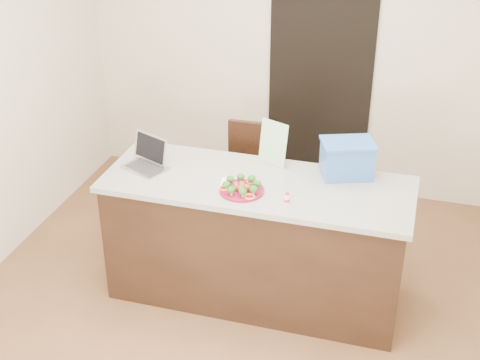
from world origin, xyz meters
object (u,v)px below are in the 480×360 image
(napkin, at_px, (233,184))
(laptop, at_px, (148,158))
(chair, at_px, (251,177))
(plate, at_px, (242,190))
(island, at_px, (256,240))
(yogurt_bottle, at_px, (287,199))
(blue_box, at_px, (347,159))

(napkin, xyz_separation_m, laptop, (-0.64, 0.09, 0.05))
(napkin, xyz_separation_m, chair, (-0.09, 0.79, -0.37))
(plate, bearing_deg, chair, 101.15)
(island, height_order, laptop, laptop)
(napkin, height_order, yogurt_bottle, yogurt_bottle)
(laptop, xyz_separation_m, blue_box, (1.33, 0.24, 0.07))
(island, distance_m, blue_box, 0.84)
(yogurt_bottle, bearing_deg, chair, 117.50)
(island, bearing_deg, chair, 108.12)
(napkin, bearing_deg, yogurt_bottle, -19.74)
(plate, xyz_separation_m, napkin, (-0.08, 0.08, -0.01))
(napkin, xyz_separation_m, yogurt_bottle, (0.39, -0.14, 0.03))
(plate, relative_size, laptop, 0.82)
(laptop, bearing_deg, yogurt_bottle, 10.48)
(yogurt_bottle, xyz_separation_m, chair, (-0.48, 0.93, -0.39))
(napkin, bearing_deg, blue_box, 26.13)
(blue_box, bearing_deg, laptop, 169.73)
(island, xyz_separation_m, napkin, (-0.14, -0.08, 0.46))
(island, xyz_separation_m, yogurt_bottle, (0.25, -0.22, 0.49))
(island, height_order, chair, chair)
(plate, xyz_separation_m, chair, (-0.17, 0.86, -0.38))
(island, distance_m, laptop, 0.94)
(napkin, distance_m, chair, 0.87)
(laptop, xyz_separation_m, chair, (0.55, 0.69, -0.42))
(island, xyz_separation_m, blue_box, (0.55, 0.26, 0.58))
(island, relative_size, napkin, 12.42)
(island, distance_m, napkin, 0.49)
(blue_box, bearing_deg, yogurt_bottle, -142.29)
(laptop, bearing_deg, blue_box, 33.62)
(napkin, bearing_deg, chair, 96.52)
(yogurt_bottle, height_order, chair, yogurt_bottle)
(plate, relative_size, blue_box, 0.71)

